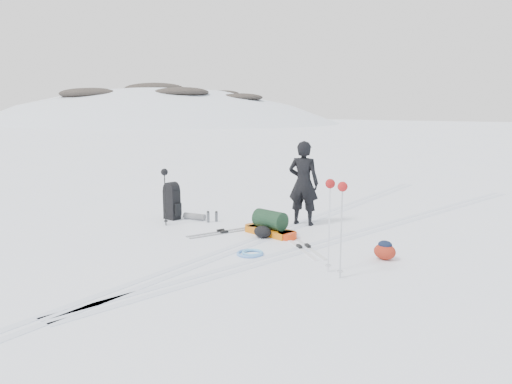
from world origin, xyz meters
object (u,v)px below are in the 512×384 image
(pulk_sled, at_px, (270,225))
(ski_poles_black, at_px, (165,179))
(skier, at_px, (303,183))
(expedition_rucksack, at_px, (175,202))

(pulk_sled, distance_m, ski_poles_black, 2.65)
(ski_poles_black, bearing_deg, pulk_sled, 1.68)
(pulk_sled, bearing_deg, skier, 94.57)
(expedition_rucksack, bearing_deg, ski_poles_black, -60.48)
(skier, relative_size, pulk_sled, 1.38)
(skier, bearing_deg, pulk_sled, 71.91)
(skier, distance_m, ski_poles_black, 3.14)
(pulk_sled, bearing_deg, ski_poles_black, -155.84)
(skier, relative_size, ski_poles_black, 1.47)
(skier, xyz_separation_m, ski_poles_black, (-2.39, -2.03, 0.11))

